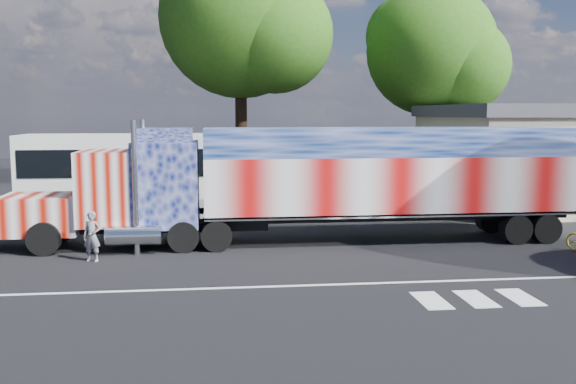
{
  "coord_description": "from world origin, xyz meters",
  "views": [
    {
      "loc": [
        -2.75,
        -20.29,
        4.81
      ],
      "look_at": [
        0.0,
        3.0,
        1.9
      ],
      "focal_mm": 40.0,
      "sensor_mm": 36.0,
      "label": 1
    }
  ],
  "objects": [
    {
      "name": "woman",
      "position": [
        -6.67,
        0.74,
        0.82
      ],
      "size": [
        0.7,
        0.57,
        1.64
      ],
      "primitive_type": "imported",
      "rotation": [
        0.0,
        0.0,
        -0.34
      ],
      "color": "slate",
      "rests_on": "ground"
    },
    {
      "name": "tree_n_mid",
      "position": [
        -0.84,
        18.45,
        10.36
      ],
      "size": [
        10.04,
        9.56,
        15.2
      ],
      "color": "black",
      "rests_on": "ground"
    },
    {
      "name": "coach_bus",
      "position": [
        -4.66,
        9.39,
        1.99
      ],
      "size": [
        13.2,
        3.07,
        3.84
      ],
      "color": "silver",
      "rests_on": "ground"
    },
    {
      "name": "semi_truck",
      "position": [
        1.24,
        2.97,
        2.35
      ],
      "size": [
        21.41,
        3.38,
        4.56
      ],
      "color": "black",
      "rests_on": "ground"
    },
    {
      "name": "tree_ne_a",
      "position": [
        10.72,
        18.09,
        8.51
      ],
      "size": [
        8.29,
        7.9,
        12.52
      ],
      "color": "black",
      "rests_on": "ground"
    },
    {
      "name": "ground",
      "position": [
        0.0,
        0.0,
        0.0
      ],
      "size": [
        100.0,
        100.0,
        0.0
      ],
      "primitive_type": "plane",
      "color": "black"
    },
    {
      "name": "lane_markings",
      "position": [
        1.71,
        -3.77,
        0.01
      ],
      "size": [
        30.0,
        2.67,
        0.01
      ],
      "color": "silver",
      "rests_on": "ground"
    }
  ]
}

